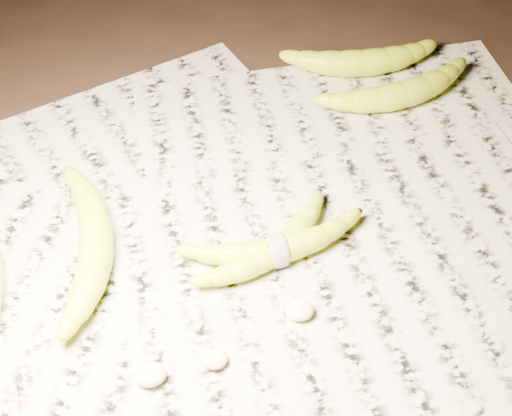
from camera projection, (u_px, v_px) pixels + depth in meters
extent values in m
plane|color=black|center=(239.00, 232.00, 0.87)|extent=(3.00, 3.00, 0.00)
cube|color=#AFAA96|center=(221.00, 248.00, 0.85)|extent=(0.90, 0.70, 0.01)
torus|color=white|center=(277.00, 249.00, 0.82)|extent=(0.01, 0.04, 0.04)
ellipsoid|color=#F5ECBE|center=(150.00, 373.00, 0.72)|extent=(0.03, 0.03, 0.02)
ellipsoid|color=#F5ECBE|center=(215.00, 357.00, 0.74)|extent=(0.03, 0.02, 0.02)
ellipsoid|color=#F5ECBE|center=(300.00, 308.00, 0.77)|extent=(0.03, 0.03, 0.02)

